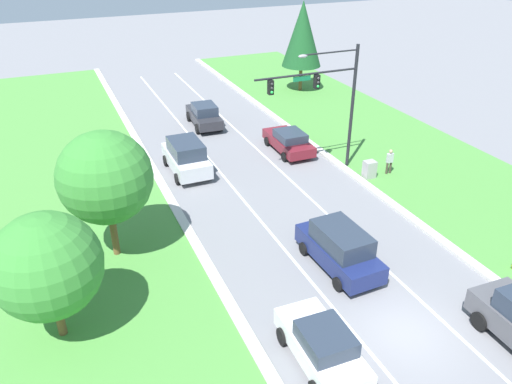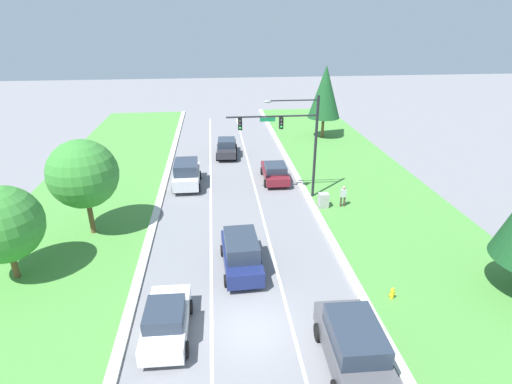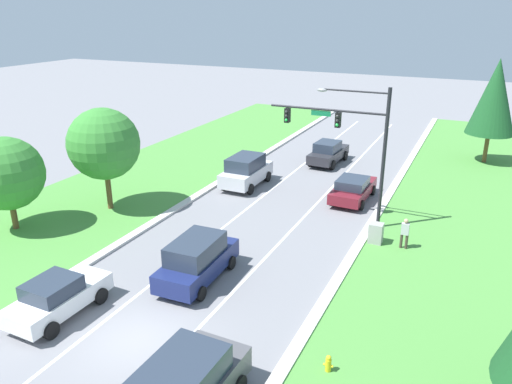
{
  "view_description": "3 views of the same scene",
  "coord_description": "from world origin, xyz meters",
  "views": [
    {
      "loc": [
        -10.92,
        -10.89,
        13.9
      ],
      "look_at": [
        -2.17,
        9.5,
        1.94
      ],
      "focal_mm": 35.0,
      "sensor_mm": 36.0,
      "label": 1
    },
    {
      "loc": [
        -1.3,
        -13.82,
        12.82
      ],
      "look_at": [
        1.24,
        9.93,
        2.29
      ],
      "focal_mm": 28.0,
      "sensor_mm": 36.0,
      "label": 2
    },
    {
      "loc": [
        10.61,
        -12.12,
        11.61
      ],
      "look_at": [
        -0.97,
        12.74,
        1.38
      ],
      "focal_mm": 35.0,
      "sensor_mm": 36.0,
      "label": 3
    }
  ],
  "objects": [
    {
      "name": "conifer_far_right_tree",
      "position": [
        11.01,
        29.69,
        5.21
      ],
      "size": [
        3.56,
        3.56,
        8.07
      ],
      "color": "brown",
      "rests_on": "ground_plane"
    },
    {
      "name": "white_sedan",
      "position": [
        -3.71,
        0.0,
        0.83
      ],
      "size": [
        2.08,
        4.27,
        1.65
      ],
      "rotation": [
        0.0,
        0.0,
        -0.02
      ],
      "color": "white",
      "rests_on": "ground_plane"
    },
    {
      "name": "traffic_signal_mast",
      "position": [
        4.2,
        13.71,
        5.15
      ],
      "size": [
        6.6,
        0.41,
        7.78
      ],
      "color": "black",
      "rests_on": "ground_plane"
    },
    {
      "name": "burgundy_sedan",
      "position": [
        3.66,
        17.38,
        0.77
      ],
      "size": [
        2.19,
        4.7,
        1.51
      ],
      "rotation": [
        0.0,
        0.0,
        -0.02
      ],
      "color": "maroon",
      "rests_on": "ground_plane"
    },
    {
      "name": "ground_plane",
      "position": [
        0.0,
        0.0,
        0.0
      ],
      "size": [
        160.0,
        160.0,
        0.0
      ],
      "primitive_type": "plane",
      "color": "slate"
    },
    {
      "name": "oak_far_left_tree",
      "position": [
        -12.09,
        5.1,
        3.25
      ],
      "size": [
        3.95,
        3.95,
        5.23
      ],
      "color": "brown",
      "rests_on": "ground_plane"
    },
    {
      "name": "pedestrian",
      "position": [
        7.79,
        11.68,
        0.94
      ],
      "size": [
        0.4,
        0.23,
        1.69
      ],
      "rotation": [
        0.0,
        0.0,
        3.16
      ],
      "color": "#42382D",
      "rests_on": "ground_plane"
    },
    {
      "name": "navy_suv",
      "position": [
        -0.13,
        4.7,
        1.02
      ],
      "size": [
        2.23,
        4.77,
        2.02
      ],
      "rotation": [
        0.0,
        0.0,
        0.03
      ],
      "color": "navy",
      "rests_on": "ground_plane"
    },
    {
      "name": "utility_cabinet",
      "position": [
        6.35,
        11.7,
        0.58
      ],
      "size": [
        0.7,
        0.6,
        1.15
      ],
      "color": "#9E9E99",
      "rests_on": "ground_plane"
    },
    {
      "name": "lane_stripe_inner_left",
      "position": [
        -1.8,
        0.0,
        0.0
      ],
      "size": [
        0.14,
        81.0,
        0.01
      ],
      "color": "white",
      "rests_on": "ground_plane"
    },
    {
      "name": "oak_near_left_tree",
      "position": [
        -9.3,
        9.64,
        4.1
      ],
      "size": [
        4.2,
        4.2,
        6.21
      ],
      "color": "brown",
      "rests_on": "ground_plane"
    },
    {
      "name": "charcoal_sedan",
      "position": [
        -0.15,
        24.34,
        0.9
      ],
      "size": [
        2.24,
        4.77,
        1.79
      ],
      "rotation": [
        0.0,
        0.0,
        -0.06
      ],
      "color": "#28282D",
      "rests_on": "ground_plane"
    },
    {
      "name": "silver_suv",
      "position": [
        -3.71,
        16.99,
        1.08
      ],
      "size": [
        2.23,
        4.62,
        2.12
      ],
      "rotation": [
        0.0,
        0.0,
        -0.0
      ],
      "color": "silver",
      "rests_on": "ground_plane"
    },
    {
      "name": "lane_stripe_inner_right",
      "position": [
        1.8,
        0.0,
        0.0
      ],
      "size": [
        0.14,
        81.0,
        0.01
      ],
      "color": "white",
      "rests_on": "ground_plane"
    },
    {
      "name": "curb_strip_left",
      "position": [
        -5.65,
        0.0,
        0.07
      ],
      "size": [
        0.5,
        90.0,
        0.15
      ],
      "color": "beige",
      "rests_on": "ground_plane"
    }
  ]
}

